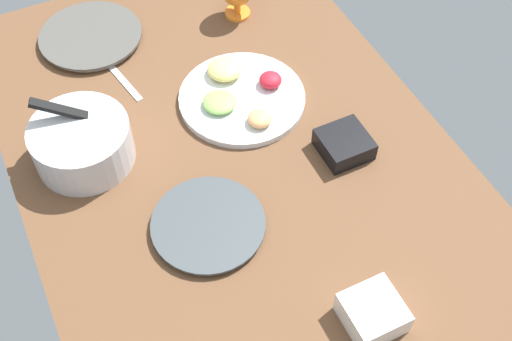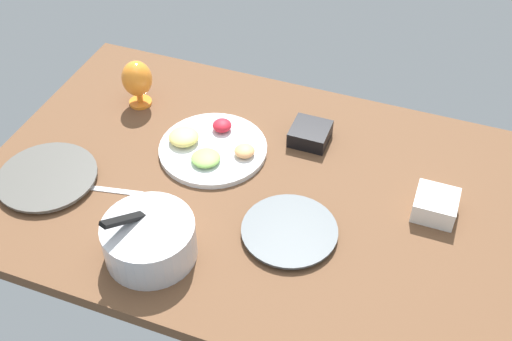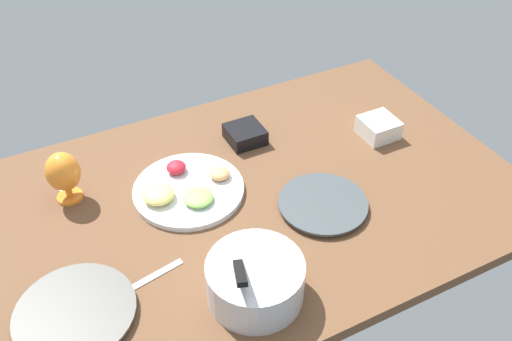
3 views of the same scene
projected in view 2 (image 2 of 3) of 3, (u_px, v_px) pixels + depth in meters
ground_plane at (254, 190)px, 186.11cm from camera, size 160.00×104.00×4.00cm
dinner_plate_left at (289, 231)px, 170.56cm from camera, size 26.27×26.27×1.94cm
dinner_plate_right at (47, 178)px, 185.44cm from camera, size 29.29×29.29×2.15cm
mixing_bowl at (149, 239)px, 162.19cm from camera, size 24.17×24.17×17.48cm
fruit_platter at (211, 147)px, 194.51cm from camera, size 33.45×33.45×5.41cm
hurricane_glass_orange at (137, 80)px, 206.29cm from camera, size 9.96×9.96×16.35cm
square_bowl_black at (310, 133)px, 197.37cm from camera, size 11.75×11.75×5.14cm
square_bowl_white at (436, 204)px, 174.36cm from camera, size 11.53×11.53×6.39cm
fork_by_right_plate at (113, 190)px, 182.86cm from camera, size 18.01×5.20×0.60cm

